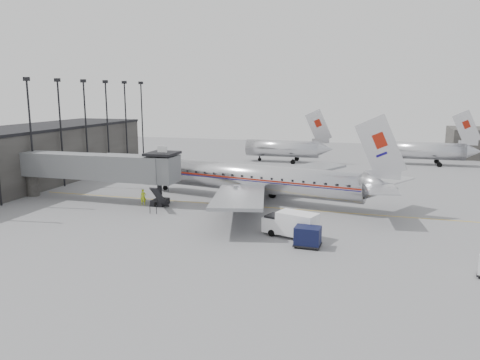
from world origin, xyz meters
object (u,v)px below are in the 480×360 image
(baggage_cart_navy, at_px, (308,236))
(ramp_worker, at_px, (143,197))
(airliner, at_px, (256,179))
(service_van, at_px, (291,224))

(baggage_cart_navy, xyz_separation_m, ramp_worker, (-21.21, 9.88, -0.02))
(baggage_cart_navy, relative_size, ramp_worker, 1.25)
(airliner, relative_size, ramp_worker, 18.37)
(service_van, height_order, ramp_worker, service_van)
(ramp_worker, bearing_deg, baggage_cart_navy, -52.47)
(airliner, height_order, baggage_cart_navy, airliner)
(service_van, relative_size, ramp_worker, 2.88)
(airliner, xyz_separation_m, baggage_cart_navy, (8.74, -15.74, -1.84))
(airliner, height_order, service_van, airliner)
(service_van, height_order, baggage_cart_navy, service_van)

